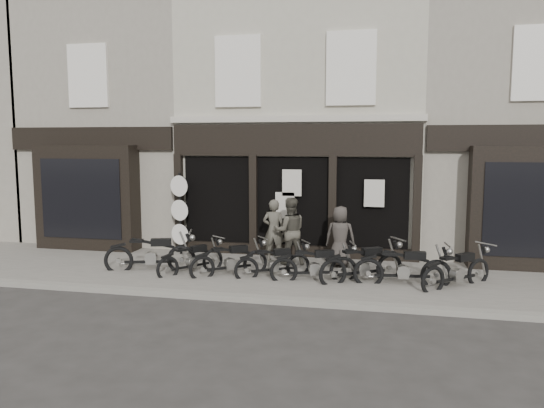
% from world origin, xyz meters
% --- Properties ---
extents(ground_plane, '(90.00, 90.00, 0.00)m').
position_xyz_m(ground_plane, '(0.00, 0.00, 0.00)').
color(ground_plane, '#2D2B28').
rests_on(ground_plane, ground).
extents(pavement, '(30.00, 4.20, 0.12)m').
position_xyz_m(pavement, '(0.00, 0.90, 0.06)').
color(pavement, '#646158').
rests_on(pavement, ground_plane).
extents(kerb, '(30.00, 0.25, 0.13)m').
position_xyz_m(kerb, '(0.00, -1.25, 0.07)').
color(kerb, gray).
rests_on(kerb, ground_plane).
extents(central_building, '(7.30, 6.22, 8.34)m').
position_xyz_m(central_building, '(0.00, 5.95, 4.08)').
color(central_building, '#AFAA96').
rests_on(central_building, ground).
extents(neighbour_left, '(5.60, 6.73, 8.34)m').
position_xyz_m(neighbour_left, '(-6.35, 5.90, 4.04)').
color(neighbour_left, gray).
rests_on(neighbour_left, ground).
extents(neighbour_right, '(5.60, 6.73, 8.34)m').
position_xyz_m(neighbour_right, '(6.35, 5.90, 4.04)').
color(neighbour_right, gray).
rests_on(neighbour_right, ground).
extents(motorcycle_0, '(2.28, 1.00, 1.13)m').
position_xyz_m(motorcycle_0, '(-3.27, 0.50, 0.45)').
color(motorcycle_0, black).
rests_on(motorcycle_0, ground).
extents(motorcycle_1, '(1.37, 1.67, 0.94)m').
position_xyz_m(motorcycle_1, '(-2.17, 0.50, 0.37)').
color(motorcycle_1, black).
rests_on(motorcycle_1, ground).
extents(motorcycle_2, '(1.76, 1.47, 0.99)m').
position_xyz_m(motorcycle_2, '(-1.14, 0.49, 0.39)').
color(motorcycle_2, black).
rests_on(motorcycle_2, ground).
extents(motorcycle_3, '(1.77, 1.22, 0.94)m').
position_xyz_m(motorcycle_3, '(-0.05, 0.58, 0.37)').
color(motorcycle_3, black).
rests_on(motorcycle_3, ground).
extents(motorcycle_4, '(2.05, 0.90, 1.01)m').
position_xyz_m(motorcycle_4, '(0.99, 0.40, 0.40)').
color(motorcycle_4, black).
rests_on(motorcycle_4, ground).
extents(motorcycle_5, '(2.00, 1.49, 1.08)m').
position_xyz_m(motorcycle_5, '(2.12, 0.59, 0.43)').
color(motorcycle_5, black).
rests_on(motorcycle_5, ground).
extents(motorcycle_6, '(2.26, 0.62, 1.08)m').
position_xyz_m(motorcycle_6, '(3.06, 0.45, 0.43)').
color(motorcycle_6, black).
rests_on(motorcycle_6, ground).
extents(motorcycle_7, '(1.77, 1.63, 1.04)m').
position_xyz_m(motorcycle_7, '(4.26, 0.53, 0.41)').
color(motorcycle_7, black).
rests_on(motorcycle_7, ground).
extents(man_left, '(0.63, 0.42, 1.72)m').
position_xyz_m(man_left, '(-0.38, 2.16, 0.98)').
color(man_left, '#4D493F').
rests_on(man_left, pavement).
extents(man_centre, '(1.04, 0.92, 1.81)m').
position_xyz_m(man_centre, '(0.11, 1.88, 1.03)').
color(man_centre, '#454137').
rests_on(man_centre, pavement).
extents(man_right, '(0.81, 0.55, 1.61)m').
position_xyz_m(man_right, '(1.46, 1.91, 0.93)').
color(man_right, '#38332F').
rests_on(man_right, pavement).
extents(advert_sign_post, '(0.60, 0.39, 2.51)m').
position_xyz_m(advert_sign_post, '(-3.26, 2.47, 1.22)').
color(advert_sign_post, black).
rests_on(advert_sign_post, ground).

